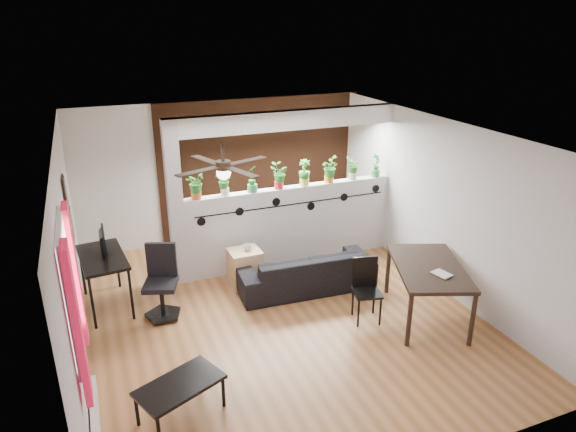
{
  "coord_description": "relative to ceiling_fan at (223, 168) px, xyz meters",
  "views": [
    {
      "loc": [
        -2.25,
        -5.92,
        3.96
      ],
      "look_at": [
        0.37,
        0.6,
        1.22
      ],
      "focal_mm": 32.0,
      "sensor_mm": 36.0,
      "label": 1
    }
  ],
  "objects": [
    {
      "name": "potted_plant_0",
      "position": [
        0.02,
        1.8,
        -0.73
      ],
      "size": [
        0.28,
        0.29,
        0.44
      ],
      "color": "#D85319",
      "rests_on": "partition_wall"
    },
    {
      "name": "potted_plant_7",
      "position": [
        3.18,
        1.8,
        -0.75
      ],
      "size": [
        0.26,
        0.24,
        0.41
      ],
      "color": "#348F44",
      "rests_on": "partition_wall"
    },
    {
      "name": "ceiling_header",
      "position": [
        1.6,
        1.8,
        0.14
      ],
      "size": [
        3.6,
        0.18,
        0.3
      ],
      "primitive_type": "cube",
      "color": "silver",
      "rests_on": "room_shell"
    },
    {
      "name": "potted_plant_3",
      "position": [
        1.37,
        1.8,
        -0.74
      ],
      "size": [
        0.26,
        0.24,
        0.42
      ],
      "color": "red",
      "rests_on": "partition_wall"
    },
    {
      "name": "ceiling_fan",
      "position": [
        0.0,
        0.0,
        0.0
      ],
      "size": [
        1.19,
        1.19,
        0.43
      ],
      "color": "black",
      "rests_on": "room_shell"
    },
    {
      "name": "brick_panel",
      "position": [
        1.6,
        3.27,
        -1.01
      ],
      "size": [
        3.9,
        0.05,
        2.6
      ],
      "primitive_type": "cube",
      "color": "brown",
      "rests_on": "ground"
    },
    {
      "name": "potted_plant_1",
      "position": [
        0.47,
        1.8,
        -0.76
      ],
      "size": [
        0.23,
        0.24,
        0.38
      ],
      "color": "white",
      "rests_on": "partition_wall"
    },
    {
      "name": "cup",
      "position": [
        0.66,
        1.29,
        -1.68
      ],
      "size": [
        0.17,
        0.17,
        0.1
      ],
      "primitive_type": "imported",
      "rotation": [
        0.0,
        0.0,
        0.41
      ],
      "color": "gray",
      "rests_on": "cube_shelf"
    },
    {
      "name": "potted_plant_5",
      "position": [
        2.28,
        1.8,
        -0.73
      ],
      "size": [
        0.24,
        0.27,
        0.44
      ],
      "color": "orange",
      "rests_on": "partition_wall"
    },
    {
      "name": "potted_plant_6",
      "position": [
        2.73,
        1.8,
        -0.76
      ],
      "size": [
        0.24,
        0.25,
        0.39
      ],
      "color": "silver",
      "rests_on": "partition_wall"
    },
    {
      "name": "room_shell",
      "position": [
        0.8,
        0.3,
        -1.01
      ],
      "size": [
        6.3,
        7.1,
        2.9
      ],
      "color": "brown",
      "rests_on": "ground"
    },
    {
      "name": "coffee_table",
      "position": [
        -0.88,
        -1.19,
        -1.95
      ],
      "size": [
        1.0,
        0.8,
        0.41
      ],
      "color": "black",
      "rests_on": "ground"
    },
    {
      "name": "computer_desk",
      "position": [
        -1.45,
        1.42,
        -1.58
      ],
      "size": [
        0.69,
        1.18,
        0.81
      ],
      "color": "black",
      "rests_on": "ground"
    },
    {
      "name": "potted_plant_4",
      "position": [
        1.83,
        1.8,
        -0.73
      ],
      "size": [
        0.26,
        0.23,
        0.43
      ],
      "color": "#E2E350",
      "rests_on": "partition_wall"
    },
    {
      "name": "vine_decal",
      "position": [
        1.6,
        1.7,
        -1.23
      ],
      "size": [
        3.31,
        0.01,
        0.3
      ],
      "color": "black",
      "rests_on": "partition_wall"
    },
    {
      "name": "book",
      "position": [
        2.57,
        -0.83,
        -1.51
      ],
      "size": [
        0.23,
        0.27,
        0.02
      ],
      "primitive_type": "imported",
      "rotation": [
        0.0,
        0.0,
        0.23
      ],
      "color": "gray",
      "rests_on": "dining_table"
    },
    {
      "name": "cube_shelf",
      "position": [
        0.61,
        1.29,
        -2.02
      ],
      "size": [
        0.49,
        0.44,
        0.59
      ],
      "primitive_type": "cube",
      "rotation": [
        0.0,
        0.0,
        0.02
      ],
      "color": "tan",
      "rests_on": "ground"
    },
    {
      "name": "window_assembly",
      "position": [
        -1.76,
        -0.9,
        -0.81
      ],
      "size": [
        0.09,
        1.3,
        1.55
      ],
      "color": "white",
      "rests_on": "room_shell"
    },
    {
      "name": "framed_art",
      "position": [
        -1.78,
        1.2,
        -0.46
      ],
      "size": [
        0.03,
        0.34,
        0.44
      ],
      "color": "#8C7259",
      "rests_on": "room_shell"
    },
    {
      "name": "folding_chair",
      "position": [
        1.88,
        -0.23,
        -1.78
      ],
      "size": [
        0.44,
        0.44,
        0.9
      ],
      "color": "black",
      "rests_on": "ground"
    },
    {
      "name": "corkboard",
      "position": [
        -1.78,
        1.25,
        -0.96
      ],
      "size": [
        0.03,
        0.6,
        0.45
      ],
      "primitive_type": "cube",
      "color": "olive",
      "rests_on": "room_shell"
    },
    {
      "name": "sofa",
      "position": [
        1.44,
        0.85,
        -2.02
      ],
      "size": [
        2.05,
        0.91,
        0.59
      ],
      "primitive_type": "imported",
      "rotation": [
        0.0,
        0.0,
        3.08
      ],
      "color": "black",
      "rests_on": "ground"
    },
    {
      "name": "pier_column",
      "position": [
        -0.31,
        1.8,
        -1.01
      ],
      "size": [
        0.22,
        0.2,
        2.6
      ],
      "primitive_type": "cube",
      "color": "#BCBCC1",
      "rests_on": "ground"
    },
    {
      "name": "dining_table",
      "position": [
        2.67,
        -0.53,
        -1.6
      ],
      "size": [
        1.35,
        1.68,
        0.8
      ],
      "color": "black",
      "rests_on": "ground"
    },
    {
      "name": "partition_wall",
      "position": [
        1.6,
        1.8,
        -1.64
      ],
      "size": [
        3.6,
        0.18,
        1.35
      ],
      "primitive_type": "cube",
      "color": "#BCBCC1",
      "rests_on": "ground"
    },
    {
      "name": "office_chair",
      "position": [
        -0.73,
        0.88,
        -1.86
      ],
      "size": [
        0.56,
        0.56,
        1.04
      ],
      "color": "black",
      "rests_on": "ground"
    },
    {
      "name": "potted_plant_2",
      "position": [
        0.92,
        1.8,
        -0.73
      ],
      "size": [
        0.29,
        0.29,
        0.45
      ],
      "color": "#308642",
      "rests_on": "partition_wall"
    },
    {
      "name": "monitor",
      "position": [
        -1.45,
        1.57,
        -1.41
      ],
      "size": [
        0.32,
        0.06,
        0.18
      ],
      "primitive_type": "imported",
      "rotation": [
        0.0,
        0.0,
        1.56
      ],
      "color": "black",
      "rests_on": "computer_desk"
    },
    {
      "name": "baseboard_heater",
      "position": [
        -1.74,
        -0.9,
        -2.22
      ],
      "size": [
        0.08,
        1.0,
        0.18
      ],
      "primitive_type": "cube",
      "color": "silver",
      "rests_on": "ground"
    }
  ]
}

